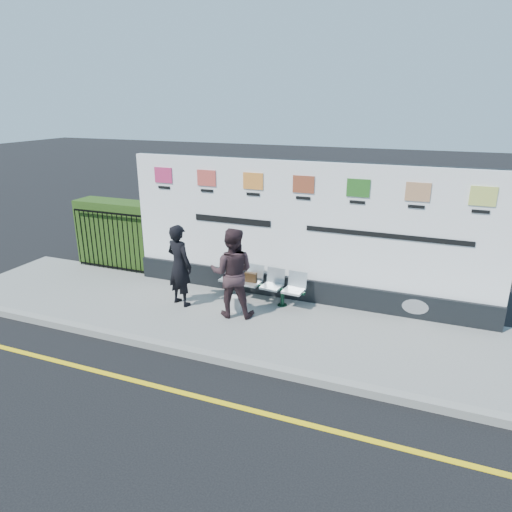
{
  "coord_description": "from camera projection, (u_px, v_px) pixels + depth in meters",
  "views": [
    {
      "loc": [
        2.96,
        -5.15,
        4.28
      ],
      "look_at": [
        -0.27,
        3.11,
        1.25
      ],
      "focal_mm": 32.0,
      "sensor_mm": 36.0,
      "label": 1
    }
  ],
  "objects": [
    {
      "name": "yellow_line",
      "position": [
        198.0,
        397.0,
        6.93
      ],
      "size": [
        14.0,
        0.1,
        0.01
      ],
      "primitive_type": "cube",
      "color": "yellow",
      "rests_on": "ground"
    },
    {
      "name": "hedge",
      "position": [
        120.0,
        233.0,
        11.99
      ],
      "size": [
        2.35,
        0.7,
        1.7
      ],
      "primitive_type": "cube",
      "color": "#294715",
      "rests_on": "pavement"
    },
    {
      "name": "woman_right",
      "position": [
        232.0,
        273.0,
        9.05
      ],
      "size": [
        1.04,
        0.9,
        1.83
      ],
      "primitive_type": "imported",
      "rotation": [
        0.0,
        0.0,
        3.4
      ],
      "color": "#342225",
      "rests_on": "pavement"
    },
    {
      "name": "pavement",
      "position": [
        258.0,
        323.0,
        9.12
      ],
      "size": [
        14.0,
        3.0,
        0.12
      ],
      "primitive_type": "cube",
      "color": "gray",
      "rests_on": "ground"
    },
    {
      "name": "billboard",
      "position": [
        303.0,
        242.0,
        9.7
      ],
      "size": [
        8.0,
        0.3,
        3.0
      ],
      "color": "black",
      "rests_on": "pavement"
    },
    {
      "name": "ground",
      "position": [
        198.0,
        397.0,
        6.94
      ],
      "size": [
        80.0,
        80.0,
        0.0
      ],
      "primitive_type": "plane",
      "color": "black"
    },
    {
      "name": "bench",
      "position": [
        261.0,
        292.0,
        9.91
      ],
      "size": [
        1.95,
        0.67,
        0.41
      ],
      "primitive_type": null,
      "rotation": [
        0.0,
        0.0,
        -0.08
      ],
      "color": "silver",
      "rests_on": "pavement"
    },
    {
      "name": "handbag_brown",
      "position": [
        251.0,
        277.0,
        9.91
      ],
      "size": [
        0.27,
        0.12,
        0.21
      ],
      "primitive_type": "cube",
      "rotation": [
        0.0,
        0.0,
        0.04
      ],
      "color": "black",
      "rests_on": "bench"
    },
    {
      "name": "railing",
      "position": [
        110.0,
        241.0,
        11.62
      ],
      "size": [
        2.05,
        0.06,
        1.54
      ],
      "primitive_type": null,
      "color": "black",
      "rests_on": "pavement"
    },
    {
      "name": "carrier_bag_white",
      "position": [
        234.0,
        304.0,
        9.47
      ],
      "size": [
        0.32,
        0.19,
        0.32
      ],
      "primitive_type": "cube",
      "color": "silver",
      "rests_on": "pavement"
    },
    {
      "name": "woman_left",
      "position": [
        179.0,
        265.0,
        9.56
      ],
      "size": [
        0.74,
        0.6,
        1.76
      ],
      "primitive_type": "imported",
      "rotation": [
        0.0,
        0.0,
        2.83
      ],
      "color": "black",
      "rests_on": "pavement"
    },
    {
      "name": "kerb",
      "position": [
        226.0,
        360.0,
        7.79
      ],
      "size": [
        14.0,
        0.18,
        0.14
      ],
      "primitive_type": "cube",
      "color": "gray",
      "rests_on": "ground"
    }
  ]
}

